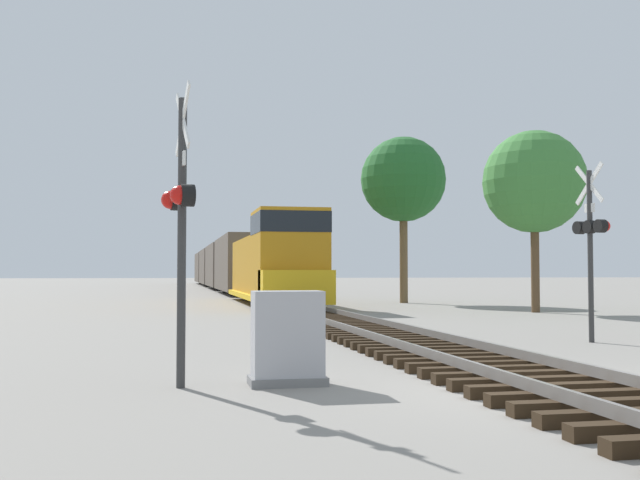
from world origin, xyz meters
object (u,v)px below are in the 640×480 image
(relay_cabinet, at_px, (287,339))
(tree_far_right, at_px, (534,182))
(crossing_signal_near, at_px, (180,211))
(tree_mid_background, at_px, (403,180))
(crossing_signal_far, at_px, (591,234))
(freight_train, at_px, (224,267))

(relay_cabinet, bearing_deg, tree_far_right, 53.28)
(crossing_signal_near, xyz_separation_m, tree_mid_background, (11.72, 26.45, 3.93))
(tree_mid_background, bearing_deg, crossing_signal_near, -113.89)
(crossing_signal_near, relative_size, relay_cabinet, 3.16)
(crossing_signal_near, xyz_separation_m, tree_far_right, (14.01, 16.76, 2.72))
(tree_far_right, xyz_separation_m, tree_mid_background, (-2.29, 9.69, 1.21))
(relay_cabinet, distance_m, tree_mid_background, 28.95)
(crossing_signal_near, bearing_deg, tree_far_right, 130.19)
(crossing_signal_far, bearing_deg, freight_train, -3.99)
(crossing_signal_far, distance_m, tree_far_right, 13.08)
(freight_train, height_order, crossing_signal_far, freight_train)
(crossing_signal_near, height_order, crossing_signal_far, crossing_signal_near)
(crossing_signal_far, bearing_deg, tree_far_right, -30.73)
(freight_train, relative_size, crossing_signal_far, 19.66)
(tree_far_right, height_order, tree_mid_background, tree_mid_background)
(crossing_signal_near, height_order, tree_far_right, tree_far_right)
(crossing_signal_near, relative_size, tree_far_right, 0.58)
(freight_train, xyz_separation_m, relay_cabinet, (-3.31, -58.19, -1.42))
(crossing_signal_far, bearing_deg, crossing_signal_near, 109.24)
(freight_train, distance_m, crossing_signal_far, 53.46)
(freight_train, height_order, relay_cabinet, freight_train)
(freight_train, distance_m, crossing_signal_near, 58.36)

